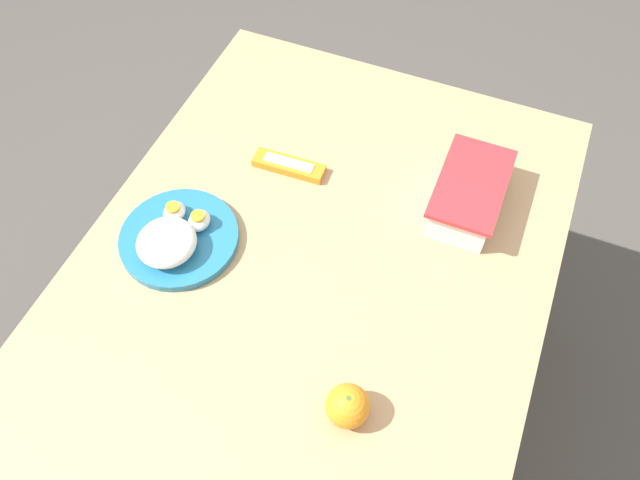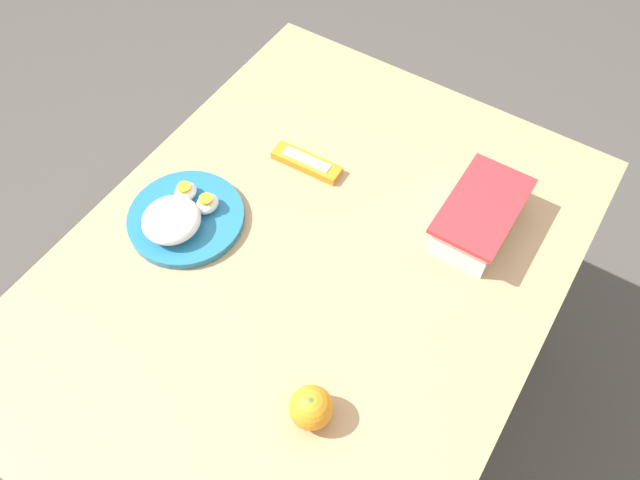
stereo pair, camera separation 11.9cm
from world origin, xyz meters
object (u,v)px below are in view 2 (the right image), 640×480
(rice_plate, at_px, (181,217))
(candy_bar, at_px, (307,163))
(food_container, at_px, (479,218))
(orange_fruit, at_px, (311,408))

(rice_plate, xyz_separation_m, candy_bar, (-0.26, 0.12, -0.01))
(food_container, distance_m, candy_bar, 0.38)
(rice_plate, height_order, candy_bar, rice_plate)
(orange_fruit, bearing_deg, rice_plate, -113.70)
(orange_fruit, height_order, candy_bar, orange_fruit)
(orange_fruit, distance_m, candy_bar, 0.54)
(food_container, bearing_deg, candy_bar, -83.15)
(food_container, xyz_separation_m, orange_fruit, (0.50, -0.07, 0.00))
(orange_fruit, distance_m, rice_plate, 0.47)
(food_container, height_order, orange_fruit, food_container)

